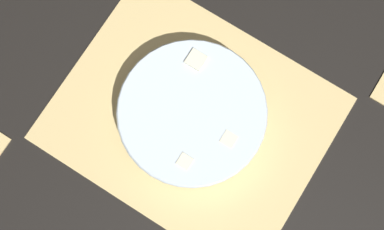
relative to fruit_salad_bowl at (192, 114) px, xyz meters
name	(u,v)px	position (x,y,z in m)	size (l,w,h in m)	color
ground_plane	(192,118)	(0.00, 0.00, -0.04)	(6.00, 6.00, 0.00)	black
bamboo_mat_center	(192,118)	(0.00, 0.00, -0.03)	(0.45, 0.36, 0.01)	#D6B775
fruit_salad_bowl	(192,114)	(0.00, 0.00, 0.00)	(0.25, 0.25, 0.06)	silver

